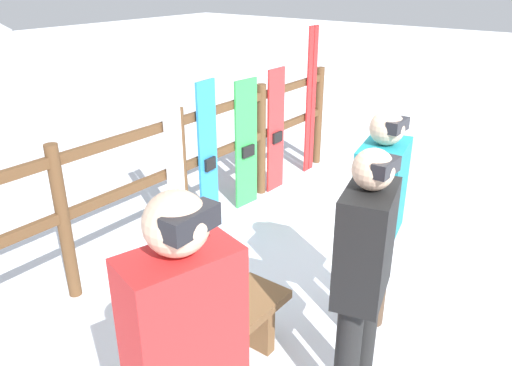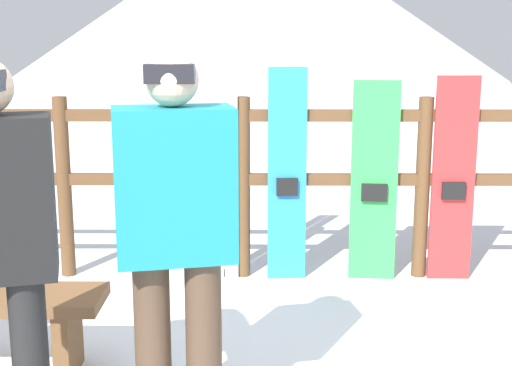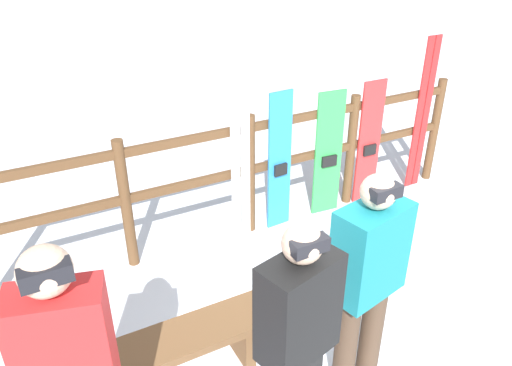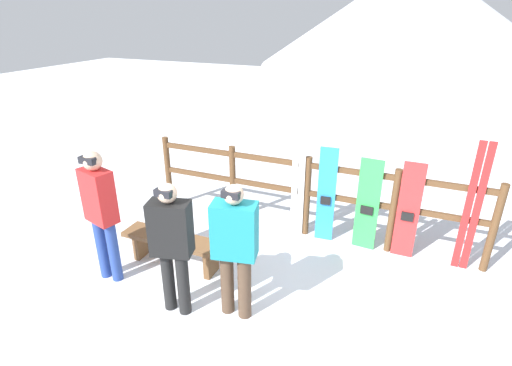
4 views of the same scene
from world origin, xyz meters
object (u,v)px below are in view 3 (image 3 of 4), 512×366
at_px(snowboard_green, 328,155).
at_px(ski_pair_red, 422,115).
at_px(person_teal, 367,273).
at_px(person_black, 298,331).
at_px(bench, 168,352).
at_px(snowboard_blue, 280,162).
at_px(ski_pair_white, 240,157).
at_px(snowboard_red, 369,144).

distance_m(snowboard_green, ski_pair_red, 1.31).
bearing_deg(person_teal, person_black, -161.74).
distance_m(person_black, ski_pair_red, 3.77).
relative_size(bench, person_teal, 0.92).
distance_m(snowboard_blue, snowboard_green, 0.60).
relative_size(person_black, ski_pair_white, 0.90).
height_order(bench, snowboard_red, snowboard_red).
relative_size(person_black, snowboard_red, 1.14).
xyz_separation_m(bench, snowboard_green, (2.30, 1.44, 0.37)).
distance_m(snowboard_green, snowboard_red, 0.54).
distance_m(ski_pair_white, snowboard_blue, 0.46).
bearing_deg(snowboard_blue, person_teal, -104.86).
bearing_deg(person_teal, snowboard_blue, 75.14).
xyz_separation_m(ski_pair_white, snowboard_red, (1.57, -0.00, -0.19)).
bearing_deg(ski_pair_red, snowboard_blue, -179.90).
relative_size(bench, person_black, 0.92).
height_order(bench, snowboard_green, snowboard_green).
bearing_deg(bench, person_teal, -24.63).
height_order(person_teal, snowboard_blue, person_teal).
bearing_deg(ski_pair_white, snowboard_red, -0.13).
distance_m(person_black, person_teal, 0.69).
bearing_deg(snowboard_green, ski_pair_white, 179.80).
distance_m(person_teal, snowboard_blue, 2.06).
bearing_deg(ski_pair_red, person_teal, -140.58).
xyz_separation_m(bench, snowboard_red, (2.84, 1.44, 0.38)).
xyz_separation_m(snowboard_green, snowboard_red, (0.54, 0.00, 0.02)).
relative_size(snowboard_blue, snowboard_green, 1.06).
height_order(bench, snowboard_blue, snowboard_blue).
bearing_deg(snowboard_green, ski_pair_red, 0.16).
bearing_deg(bench, person_black, -55.18).
bearing_deg(snowboard_blue, ski_pair_white, 179.55).
bearing_deg(bench, snowboard_blue, 40.18).
relative_size(snowboard_blue, snowboard_red, 1.04).
relative_size(bench, ski_pair_white, 0.83).
distance_m(ski_pair_white, ski_pair_red, 2.32).
bearing_deg(snowboard_red, person_black, -136.53).
distance_m(bench, snowboard_green, 2.74).
relative_size(ski_pair_white, snowboard_red, 1.26).
bearing_deg(bench, snowboard_red, 26.86).
bearing_deg(snowboard_blue, person_black, -118.23).
relative_size(person_teal, snowboard_blue, 1.10).
distance_m(person_teal, ski_pair_red, 3.12).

